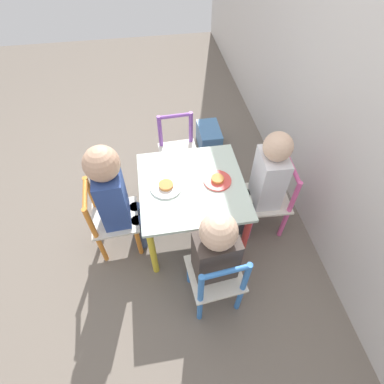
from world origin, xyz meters
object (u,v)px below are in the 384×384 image
chair_purple (178,153)px  chair_orange (111,219)px  chair_pink (270,199)px  storage_bin (209,137)px  kids_table (192,192)px  chair_blue (216,279)px  child_right (215,251)px  plate_front (166,186)px  plate_back (217,180)px  child_front (114,193)px  child_back (266,178)px

chair_purple → chair_orange: bearing=-134.7°
chair_pink → storage_bin: bearing=-162.4°
kids_table → chair_pink: 0.49m
chair_blue → child_right: (-0.06, -0.01, 0.18)m
plate_front → plate_back: bearing=90.0°
chair_pink → chair_orange: bearing=-86.9°
kids_table → child_front: size_ratio=0.75×
chair_blue → child_right: 0.19m
kids_table → chair_pink: chair_pink is taller
chair_purple → plate_front: 0.53m
plate_front → storage_bin: bearing=152.4°
chair_pink → child_right: child_right is taller
chair_blue → child_front: 0.68m
plate_back → storage_bin: (-0.78, 0.12, -0.36)m
chair_orange → plate_front: size_ratio=2.92×
chair_blue → plate_back: (-0.47, 0.10, 0.20)m
chair_orange → child_right: bearing=-129.9°
child_front → plate_back: (-0.02, 0.56, -0.02)m
kids_table → plate_back: (0.00, 0.14, 0.07)m
chair_purple → storage_bin: size_ratio=1.87×
chair_purple → storage_bin: bearing=44.8°
child_front → plate_front: (-0.02, 0.27, -0.02)m
chair_purple → plate_back: bearing=-73.6°
child_right → plate_front: size_ratio=4.04×
chair_orange → plate_back: (-0.02, 0.62, 0.20)m
chair_blue → storage_bin: 1.28m
child_front → child_right: (0.39, 0.46, -0.05)m
kids_table → plate_back: 0.16m
chair_pink → chair_purple: same height
child_back → child_right: size_ratio=1.07×
chair_orange → chair_purple: size_ratio=1.00×
chair_pink → chair_blue: same height
kids_table → chair_blue: (0.47, 0.05, -0.13)m
kids_table → chair_blue: bearing=5.5°
chair_blue → storage_bin: size_ratio=1.87×
chair_pink → child_back: (-0.00, -0.06, 0.19)m
chair_purple → child_back: 0.69m
child_back → child_right: bearing=-40.7°
child_right → chair_orange: bearing=-42.5°
chair_purple → storage_bin: chair_purple is taller
chair_pink → kids_table: bearing=-90.0°
chair_blue → storage_bin: bearing=-105.5°
chair_purple → child_front: child_front is taller
child_front → chair_pink: bearing=-93.3°
chair_purple → plate_back: 0.54m
storage_bin → kids_table: bearing=-18.8°
child_front → storage_bin: child_front is taller
chair_orange → plate_back: bearing=-90.7°
chair_orange → plate_front: 0.39m
child_back → chair_pink: bearing=90.0°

